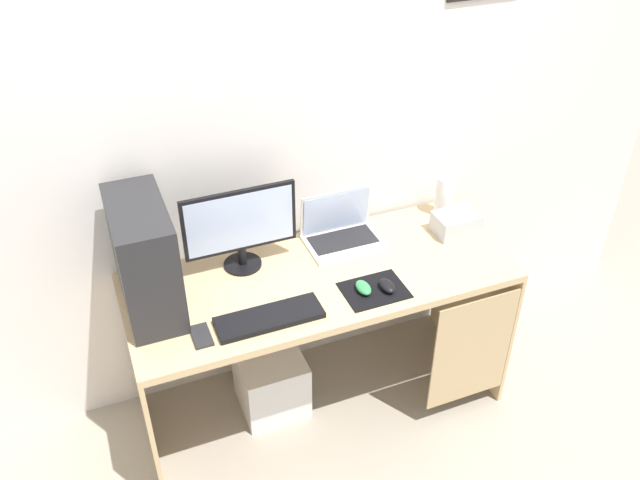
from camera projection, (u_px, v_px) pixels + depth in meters
The scene contains 14 objects.
ground_plane at pixel (320, 400), 3.27m from camera, with size 8.00×8.00×0.00m, color #9E9384.
wall_back at pixel (288, 126), 2.81m from camera, with size 4.00×0.05×2.60m.
desk at pixel (325, 302), 2.91m from camera, with size 1.64×0.66×0.78m.
pc_tower at pixel (145, 258), 2.54m from camera, with size 0.21×0.45×0.46m, color #232326.
monitor at pixel (240, 227), 2.76m from camera, with size 0.48×0.16×0.38m.
laptop at pixel (341, 232), 3.01m from camera, with size 0.34×0.23×0.23m.
speaker at pixel (443, 196), 3.16m from camera, with size 0.08×0.08×0.20m, color white.
projector at pixel (456, 223), 3.07m from camera, with size 0.20×0.14×0.10m, color #B7BCC6.
keyboard at pixel (269, 318), 2.59m from camera, with size 0.42×0.14×0.02m, color black.
mousepad at pixel (374, 290), 2.74m from camera, with size 0.26×0.20×0.01m, color black.
mouse_left at pixel (363, 288), 2.72m from camera, with size 0.06×0.10×0.03m, color #338C4C.
mouse_right at pixel (387, 286), 2.73m from camera, with size 0.06×0.10×0.03m, color black.
cell_phone at pixel (201, 336), 2.52m from camera, with size 0.07×0.13×0.01m, color #232326.
subwoofer at pixel (271, 381), 3.17m from camera, with size 0.30×0.30×0.30m, color white.
Camera 1 is at (-0.83, -2.07, 2.52)m, focal length 37.58 mm.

